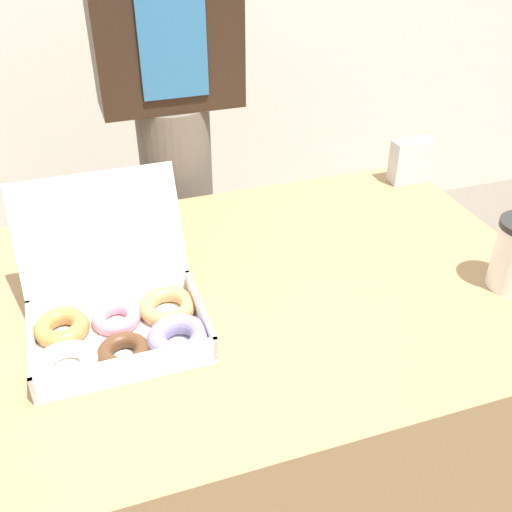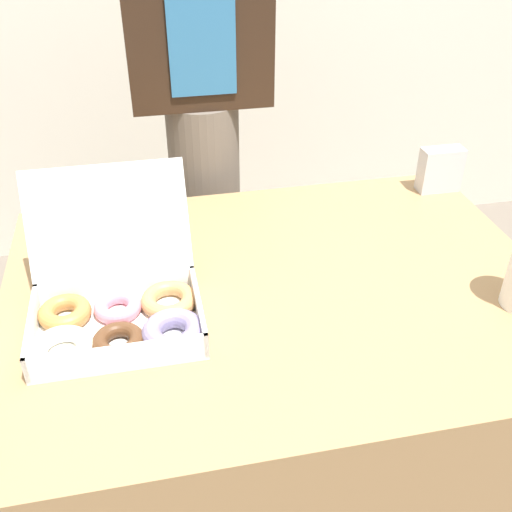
# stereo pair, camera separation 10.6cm
# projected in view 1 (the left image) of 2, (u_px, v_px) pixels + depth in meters

# --- Properties ---
(ground_plane) EXTENTS (14.00, 14.00, 0.00)m
(ground_plane) POSITION_uv_depth(u_px,v_px,m) (270.00, 496.00, 1.60)
(ground_plane) COLOR #665B51
(table) EXTENTS (1.10, 0.82, 0.71)m
(table) POSITION_uv_depth(u_px,v_px,m) (272.00, 404.00, 1.41)
(table) COLOR #99754C
(table) RESTS_ON ground_plane
(donut_box) EXTENTS (0.34, 0.32, 0.24)m
(donut_box) POSITION_uv_depth(u_px,v_px,m) (120.00, 321.00, 1.05)
(donut_box) COLOR white
(donut_box) RESTS_ON table
(napkin_holder) EXTENTS (0.11, 0.05, 0.11)m
(napkin_holder) POSITION_uv_depth(u_px,v_px,m) (411.00, 161.00, 1.56)
(napkin_holder) COLOR silver
(napkin_holder) RESTS_ON table
(person_customer) EXTENTS (0.35, 0.21, 1.67)m
(person_customer) POSITION_uv_depth(u_px,v_px,m) (170.00, 89.00, 1.52)
(person_customer) COLOR #665B51
(person_customer) RESTS_ON ground_plane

